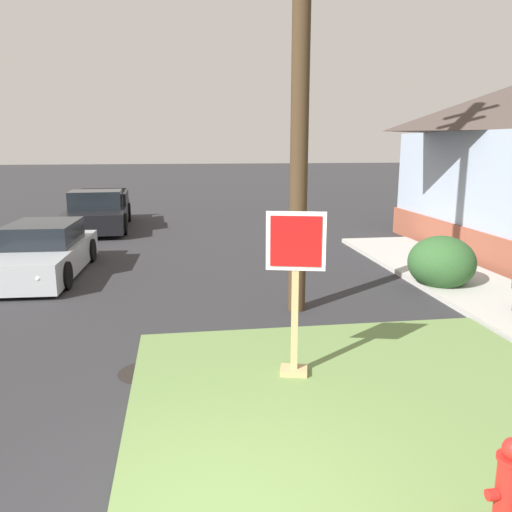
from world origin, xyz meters
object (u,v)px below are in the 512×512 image
parked_sedan_silver (43,253)px  manhole_cover (144,373)px  utility_pole (301,26)px  pickup_truck_black (99,212)px  fire_hydrant (510,494)px  stop_sign (295,296)px

parked_sedan_silver → manhole_cover: bearing=-65.5°
manhole_cover → utility_pole: utility_pole is taller
manhole_cover → pickup_truck_black: (-2.42, 12.92, 0.61)m
fire_hydrant → pickup_truck_black: (-5.43, 16.57, 0.12)m
utility_pole → manhole_cover: bearing=-138.4°
pickup_truck_black → utility_pole: bearing=-63.9°
stop_sign → manhole_cover: size_ratio=3.15×
stop_sign → parked_sedan_silver: size_ratio=0.49×
stop_sign → utility_pole: (0.70, 2.92, 3.91)m
manhole_cover → parked_sedan_silver: size_ratio=0.16×
parked_sedan_silver → utility_pole: utility_pole is taller
fire_hydrant → stop_sign: size_ratio=0.40×
pickup_truck_black → manhole_cover: bearing=-79.4°
parked_sedan_silver → fire_hydrant: bearing=-59.3°
manhole_cover → parked_sedan_silver: bearing=114.5°
parked_sedan_silver → utility_pole: size_ratio=0.46×
fire_hydrant → stop_sign: (-0.99, 3.16, 0.68)m
fire_hydrant → parked_sedan_silver: parked_sedan_silver is taller
fire_hydrant → utility_pole: (-0.28, 6.07, 4.59)m
stop_sign → parked_sedan_silver: stop_sign is taller
utility_pole → fire_hydrant: bearing=-87.3°
fire_hydrant → stop_sign: stop_sign is taller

